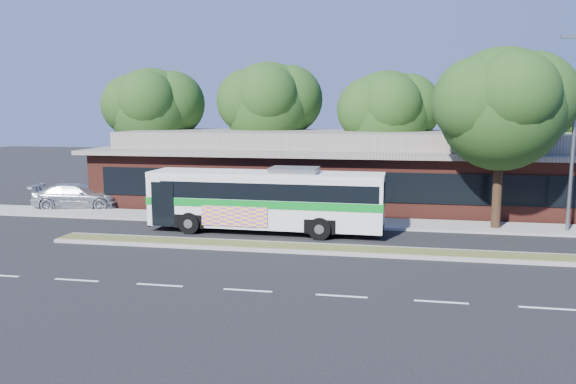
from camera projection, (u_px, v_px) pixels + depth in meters
name	position (u px, v px, depth m)	size (l,w,h in m)	color
ground	(353.00, 256.00, 22.27)	(120.00, 120.00, 0.00)	black
median_strip	(354.00, 250.00, 22.84)	(26.00, 1.10, 0.15)	#424D20
sidewalk	(362.00, 223.00, 28.49)	(44.00, 2.60, 0.12)	gray
parking_lot	(77.00, 202.00, 35.27)	(14.00, 12.00, 0.01)	black
plaza_building	(368.00, 169.00, 34.60)	(33.20, 11.20, 4.45)	#512119
lamp_post	(573.00, 128.00, 25.67)	(0.93, 0.18, 9.07)	slate
tree_bg_a	(158.00, 108.00, 38.81)	(6.47, 5.80, 8.63)	black
tree_bg_b	(275.00, 104.00, 38.29)	(6.69, 6.00, 9.00)	black
tree_bg_c	(393.00, 113.00, 35.94)	(6.24, 5.60, 8.26)	black
tree_bg_d	(506.00, 99.00, 35.53)	(6.91, 6.20, 9.37)	black
transit_bus	(267.00, 196.00, 26.43)	(11.14, 2.77, 3.11)	silver
sedan	(77.00, 196.00, 32.96)	(2.07, 5.09, 1.48)	#B6BABE
sidewalk_tree	(510.00, 106.00, 26.35)	(6.45, 5.78, 8.67)	black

